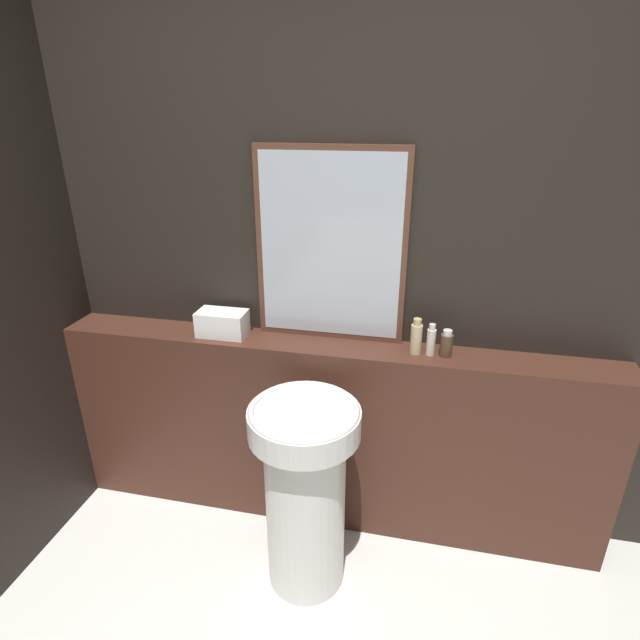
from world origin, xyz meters
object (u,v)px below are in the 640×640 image
at_px(pedestal_sink, 305,489).
at_px(mirror, 330,247).
at_px(conditioner_bottle, 431,341).
at_px(lotion_bottle, 446,344).
at_px(shampoo_bottle, 416,337).
at_px(towel_stack, 222,323).

xyz_separation_m(pedestal_sink, mirror, (0.00, 0.49, 0.90)).
relative_size(conditioner_bottle, lotion_bottle, 1.18).
distance_m(shampoo_bottle, conditioner_bottle, 0.06).
relative_size(pedestal_sink, shampoo_bottle, 5.48).
relative_size(shampoo_bottle, lotion_bottle, 1.34).
xyz_separation_m(shampoo_bottle, lotion_bottle, (0.13, 0.00, -0.02)).
distance_m(pedestal_sink, lotion_bottle, 0.85).
bearing_deg(conditioner_bottle, mirror, 168.91).
distance_m(pedestal_sink, towel_stack, 0.83).
relative_size(towel_stack, shampoo_bottle, 1.41).
relative_size(mirror, shampoo_bottle, 5.27).
distance_m(pedestal_sink, conditioner_bottle, 0.82).
bearing_deg(pedestal_sink, towel_stack, 140.75).
height_order(pedestal_sink, mirror, mirror).
height_order(pedestal_sink, lotion_bottle, lotion_bottle).
height_order(shampoo_bottle, conditioner_bottle, shampoo_bottle).
bearing_deg(lotion_bottle, conditioner_bottle, 180.00).
bearing_deg(mirror, towel_stack, -169.62).
bearing_deg(towel_stack, shampoo_bottle, 0.00).
height_order(mirror, conditioner_bottle, mirror).
bearing_deg(conditioner_bottle, towel_stack, 180.00).
bearing_deg(towel_stack, mirror, 10.38).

